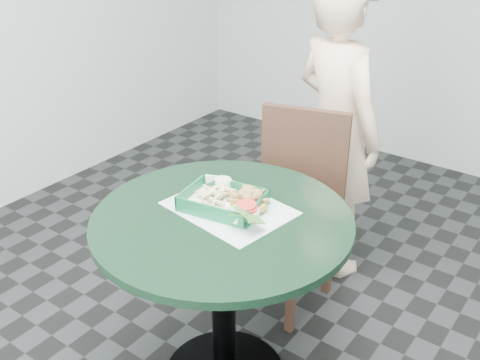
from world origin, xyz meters
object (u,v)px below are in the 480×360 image
Objects in this scene: food_basket at (223,208)px; sauce_ramekin at (228,187)px; cafe_table at (223,261)px; dining_chair at (291,196)px; diner_person at (336,132)px; crab_sandwich at (248,204)px.

food_basket is 4.61× the size of sauce_ramekin.
dining_chair is at bearing 99.01° from cafe_table.
cafe_table is at bearing -55.08° from food_basket.
dining_chair reaches higher than food_basket.
diner_person is 11.19× the size of crab_sandwich.
sauce_ramekin is (-0.01, -0.86, 0.06)m from diner_person.
crab_sandwich is at bearing -91.16° from dining_chair.
cafe_table is at bearing -59.68° from sauce_ramekin.
diner_person is at bearing 94.16° from cafe_table.
cafe_table is 0.27m from sauce_ramekin.
diner_person is at bearing 92.19° from food_basket.
dining_chair is 0.63× the size of diner_person.
food_basket is (0.07, -0.60, 0.24)m from dining_chair.
dining_chair is at bearing 96.37° from food_basket.
crab_sandwich is at bearing -23.84° from sauce_ramekin.
crab_sandwich reaches higher than cafe_table.
crab_sandwich is at bearing 17.99° from food_basket.
diner_person reaches higher than dining_chair.
crab_sandwich is (0.13, -0.92, 0.06)m from diner_person.
food_basket is (-0.04, 0.05, 0.19)m from cafe_table.
dining_chair is 0.65m from food_basket.
crab_sandwich is at bearing 118.82° from diner_person.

